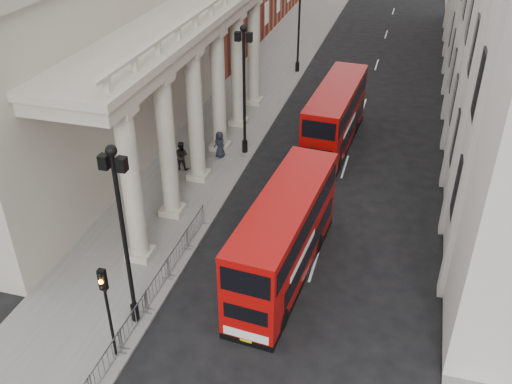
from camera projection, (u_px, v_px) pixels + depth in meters
sidewalk_west at (252, 93)px, 46.21m from camera, size 6.00×140.00×0.12m
sidewalk_east at (465, 116)px, 42.36m from camera, size 3.00×140.00×0.12m
kerb at (288, 97)px, 45.51m from camera, size 0.20×140.00×0.14m
portico_building at (81, 61)px, 35.02m from camera, size 9.00×28.00×12.00m
lamp_post_south at (123, 227)px, 21.82m from camera, size 1.05×0.44×8.32m
lamp_post_mid at (244, 82)px, 34.92m from camera, size 1.05×0.44×8.32m
lamp_post_north at (299, 16)px, 48.01m from camera, size 1.05×0.44×8.32m
traffic_light at (106, 298)px, 21.10m from camera, size 0.28×0.33×4.30m
crowd_barriers at (121, 341)px, 22.54m from camera, size 0.50×18.75×1.10m
bus_near at (284, 236)px, 25.93m from camera, size 3.12×9.95×4.23m
bus_far at (335, 116)px, 37.35m from camera, size 2.87×9.76×4.16m
pedestrian_a at (201, 161)px, 34.70m from camera, size 0.66×0.52×1.59m
pedestrian_b at (181, 155)px, 35.01m from camera, size 0.91×0.72×1.85m
pedestrian_c at (220, 144)px, 36.40m from camera, size 1.02×0.91×1.75m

